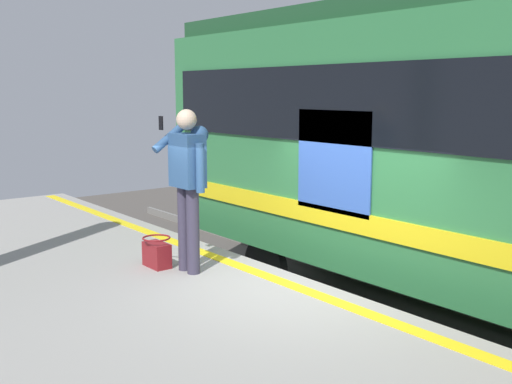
% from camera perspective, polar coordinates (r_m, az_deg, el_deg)
% --- Properties ---
extents(ground_plane, '(24.83, 24.83, 0.00)m').
position_cam_1_polar(ground_plane, '(6.98, 4.64, -16.71)').
color(ground_plane, '#4C4742').
extents(platform, '(13.89, 4.15, 1.10)m').
position_cam_1_polar(platform, '(5.66, -11.55, -17.22)').
color(platform, gray).
rests_on(platform, ground).
extents(safety_line, '(13.61, 0.16, 0.01)m').
position_cam_1_polar(safety_line, '(6.38, 2.78, -8.54)').
color(safety_line, yellow).
rests_on(safety_line, platform).
extents(track_rail_near, '(18.05, 0.08, 0.16)m').
position_cam_1_polar(track_rail_near, '(8.01, 13.01, -12.76)').
color(track_rail_near, slate).
rests_on(track_rail_near, ground).
extents(track_rail_far, '(18.05, 0.08, 0.16)m').
position_cam_1_polar(track_rail_far, '(9.11, 18.74, -10.25)').
color(track_rail_far, slate).
rests_on(track_rail_far, ground).
extents(passenger, '(0.57, 0.55, 1.79)m').
position_cam_1_polar(passenger, '(6.59, -6.39, 1.45)').
color(passenger, '#383347').
rests_on(passenger, platform).
extents(handbag, '(0.35, 0.32, 0.35)m').
position_cam_1_polar(handbag, '(7.00, -9.32, -5.71)').
color(handbag, maroon).
rests_on(handbag, platform).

